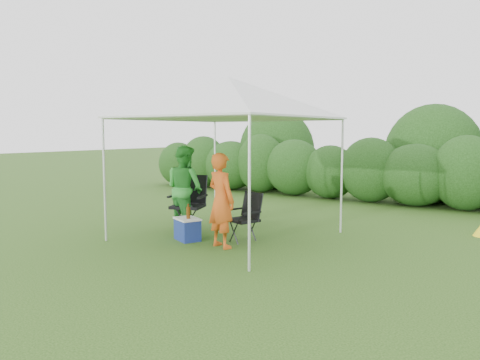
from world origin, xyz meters
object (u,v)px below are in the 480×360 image
Objects in this scene: canopy at (228,98)px; man at (221,200)px; chair_left at (190,199)px; woman at (185,188)px; chair_right at (247,214)px; cooler at (187,229)px.

canopy reaches higher than man.
chair_left is (-0.98, 0.07, -1.87)m from canopy.
woman is at bearing -11.09° from man.
chair_right is at bearing -83.99° from man.
canopy is 2.12m from chair_left.
woman is at bearing 157.80° from cooler.
chair_left is at bearing -84.40° from woman.
canopy is at bearing -168.52° from woman.
cooler is (-0.78, 0.04, -0.57)m from man.
chair_left is 0.68× the size of man.
chair_left is (-1.44, 0.15, 0.11)m from chair_right.
woman is at bearing -164.20° from chair_right.
chair_right is 1.50× the size of cooler.
man is (1.36, -0.75, 0.18)m from chair_left.
woman is at bearing -114.40° from chair_left.
cooler is at bearing 10.61° from man.
chair_left is 0.25m from woman.
canopy is at bearing -47.22° from man.
man is at bearing -80.83° from chair_right.
woman is at bearing -177.11° from canopy.
man is at bearing 163.91° from woman.
canopy is at bearing 80.72° from cooler.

